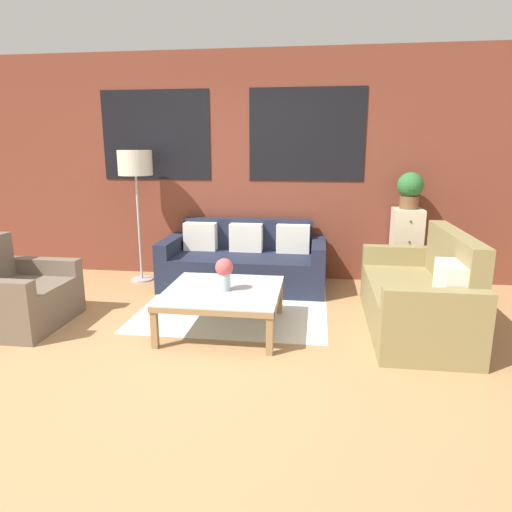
% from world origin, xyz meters
% --- Properties ---
extents(ground_plane, '(16.00, 16.00, 0.00)m').
position_xyz_m(ground_plane, '(0.00, 0.00, 0.00)').
color(ground_plane, '#AD7F51').
extents(wall_back_brick, '(8.40, 0.09, 2.80)m').
position_xyz_m(wall_back_brick, '(0.00, 2.44, 1.41)').
color(wall_back_brick, brown).
rests_on(wall_back_brick, ground_plane).
extents(rug, '(1.93, 1.74, 0.00)m').
position_xyz_m(rug, '(0.27, 1.18, 0.00)').
color(rug, silver).
rests_on(rug, ground_plane).
extents(couch_dark, '(1.93, 0.88, 0.78)m').
position_xyz_m(couch_dark, '(0.25, 1.95, 0.29)').
color(couch_dark, '#1E2338').
rests_on(couch_dark, ground_plane).
extents(settee_vintage, '(0.80, 1.69, 0.92)m').
position_xyz_m(settee_vintage, '(2.07, 0.81, 0.31)').
color(settee_vintage, olive).
rests_on(settee_vintage, ground_plane).
extents(armchair_corner, '(0.80, 0.92, 0.84)m').
position_xyz_m(armchair_corner, '(-1.68, 0.41, 0.28)').
color(armchair_corner, '#6B5B4C').
rests_on(armchair_corner, ground_plane).
extents(coffee_table, '(1.04, 1.04, 0.39)m').
position_xyz_m(coffee_table, '(0.27, 0.57, 0.34)').
color(coffee_table, silver).
rests_on(coffee_table, ground_plane).
extents(floor_lamp, '(0.41, 0.41, 1.62)m').
position_xyz_m(floor_lamp, '(-1.09, 2.02, 1.41)').
color(floor_lamp, '#B2B2B7').
rests_on(floor_lamp, ground_plane).
extents(drawer_cabinet, '(0.34, 0.39, 0.95)m').
position_xyz_m(drawer_cabinet, '(2.17, 2.18, 0.48)').
color(drawer_cabinet, beige).
rests_on(drawer_cabinet, ground_plane).
extents(potted_plant, '(0.30, 0.30, 0.42)m').
position_xyz_m(potted_plant, '(2.17, 2.18, 1.18)').
color(potted_plant, brown).
rests_on(potted_plant, drawer_cabinet).
extents(flower_vase, '(0.16, 0.16, 0.30)m').
position_xyz_m(flower_vase, '(0.29, 0.54, 0.56)').
color(flower_vase, '#ADBCC6').
rests_on(flower_vase, coffee_table).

